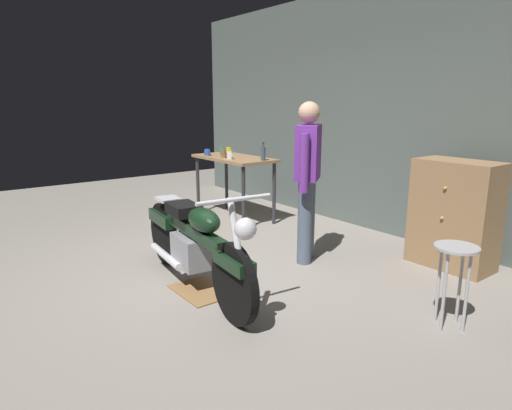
{
  "coord_description": "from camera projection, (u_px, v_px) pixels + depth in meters",
  "views": [
    {
      "loc": [
        3.47,
        -1.92,
        1.67
      ],
      "look_at": [
        0.04,
        0.7,
        0.65
      ],
      "focal_mm": 30.88,
      "sensor_mm": 36.0,
      "label": 1
    }
  ],
  "objects": [
    {
      "name": "mug_brown_stoneware",
      "position": [
        224.0,
        154.0,
        6.14
      ],
      "size": [
        0.11,
        0.07,
        0.11
      ],
      "color": "brown",
      "rests_on": "workbench"
    },
    {
      "name": "drip_tray",
      "position": [
        201.0,
        291.0,
        3.96
      ],
      "size": [
        0.56,
        0.4,
        0.01
      ],
      "primitive_type": "cube",
      "color": "olive",
      "rests_on": "ground_plane"
    },
    {
      "name": "mug_white_ceramic",
      "position": [
        230.0,
        155.0,
        6.0
      ],
      "size": [
        0.11,
        0.08,
        0.1
      ],
      "color": "white",
      "rests_on": "workbench"
    },
    {
      "name": "mug_blue_enamel",
      "position": [
        207.0,
        152.0,
        6.39
      ],
      "size": [
        0.12,
        0.09,
        0.09
      ],
      "color": "#2D51AD",
      "rests_on": "workbench"
    },
    {
      "name": "wooden_dresser",
      "position": [
        454.0,
        215.0,
        4.46
      ],
      "size": [
        0.8,
        0.47,
        1.1
      ],
      "color": "#99724C",
      "rests_on": "ground_plane"
    },
    {
      "name": "person_standing",
      "position": [
        308.0,
        175.0,
        4.54
      ],
      "size": [
        0.4,
        0.47,
        1.67
      ],
      "rotation": [
        0.0,
        0.0,
        2.22
      ],
      "color": "slate",
      "rests_on": "ground_plane"
    },
    {
      "name": "mug_green_speckled",
      "position": [
        222.0,
        151.0,
        6.46
      ],
      "size": [
        0.11,
        0.08,
        0.1
      ],
      "color": "#3D7F4C",
      "rests_on": "workbench"
    },
    {
      "name": "motorcycle",
      "position": [
        193.0,
        241.0,
        3.94
      ],
      "size": [
        2.18,
        0.6,
        1.0
      ],
      "rotation": [
        0.0,
        0.0,
        -0.11
      ],
      "color": "black",
      "rests_on": "ground_plane"
    },
    {
      "name": "back_wall",
      "position": [
        387.0,
        111.0,
        5.5
      ],
      "size": [
        8.0,
        0.12,
        3.1
      ],
      "primitive_type": "cube",
      "color": "#56605B",
      "rests_on": "ground_plane"
    },
    {
      "name": "shop_stool",
      "position": [
        455.0,
        264.0,
        3.24
      ],
      "size": [
        0.32,
        0.32,
        0.64
      ],
      "color": "#B2B2B7",
      "rests_on": "ground_plane"
    },
    {
      "name": "workbench",
      "position": [
        234.0,
        165.0,
        6.28
      ],
      "size": [
        1.3,
        0.64,
        0.9
      ],
      "color": "#99724C",
      "rests_on": "ground_plane"
    },
    {
      "name": "bottle",
      "position": [
        263.0,
        153.0,
        5.84
      ],
      "size": [
        0.06,
        0.06,
        0.24
      ],
      "color": "#3F4C59",
      "rests_on": "workbench"
    },
    {
      "name": "ground_plane",
      "position": [
        195.0,
        281.0,
        4.2
      ],
      "size": [
        12.0,
        12.0,
        0.0
      ],
      "primitive_type": "plane",
      "color": "gray"
    },
    {
      "name": "mug_yellow_tall",
      "position": [
        229.0,
        151.0,
        6.59
      ],
      "size": [
        0.11,
        0.07,
        0.1
      ],
      "color": "yellow",
      "rests_on": "workbench"
    }
  ]
}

